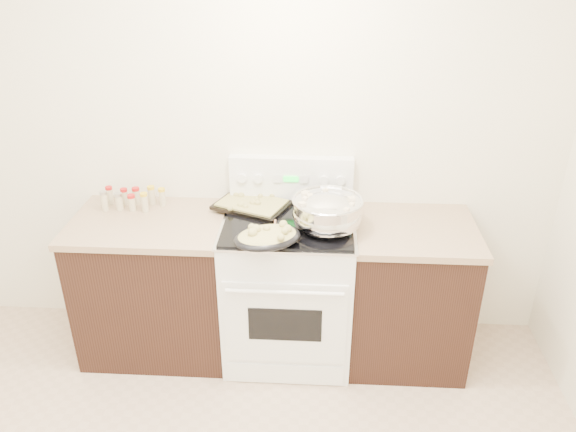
{
  "coord_description": "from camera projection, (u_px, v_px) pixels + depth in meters",
  "views": [
    {
      "loc": [
        0.52,
        -1.46,
        2.46
      ],
      "look_at": [
        0.35,
        1.37,
        1.0
      ],
      "focal_mm": 35.0,
      "sensor_mm": 36.0,
      "label": 1
    }
  ],
  "objects": [
    {
      "name": "baking_sheet",
      "position": [
        251.0,
        204.0,
        3.42
      ],
      "size": [
        0.51,
        0.44,
        0.06
      ],
      "color": "black",
      "rests_on": "kitchen_range"
    },
    {
      "name": "roasting_pan",
      "position": [
        267.0,
        237.0,
        3.0
      ],
      "size": [
        0.44,
        0.39,
        0.11
      ],
      "color": "black",
      "rests_on": "kitchen_range"
    },
    {
      "name": "blue_ladle",
      "position": [
        347.0,
        228.0,
        3.12
      ],
      "size": [
        0.13,
        0.26,
        0.09
      ],
      "color": "#9ACEE6",
      "rests_on": "kitchen_range"
    },
    {
      "name": "kitchen_range",
      "position": [
        289.0,
        285.0,
        3.47
      ],
      "size": [
        0.78,
        0.73,
        1.22
      ],
      "color": "white",
      "rests_on": "ground"
    },
    {
      "name": "room_shell",
      "position": [
        144.0,
        212.0,
        1.67
      ],
      "size": [
        4.1,
        3.6,
        2.75
      ],
      "color": "white",
      "rests_on": "ground"
    },
    {
      "name": "counter_left",
      "position": [
        157.0,
        284.0,
        3.53
      ],
      "size": [
        0.93,
        0.67,
        0.92
      ],
      "color": "black",
      "rests_on": "ground"
    },
    {
      "name": "mixing_bowl",
      "position": [
        327.0,
        213.0,
        3.15
      ],
      "size": [
        0.5,
        0.5,
        0.24
      ],
      "color": "silver",
      "rests_on": "kitchen_range"
    },
    {
      "name": "counter_right",
      "position": [
        407.0,
        292.0,
        3.45
      ],
      "size": [
        0.73,
        0.67,
        0.92
      ],
      "color": "black",
      "rests_on": "ground"
    },
    {
      "name": "wooden_spoon",
      "position": [
        273.0,
        236.0,
        3.08
      ],
      "size": [
        0.04,
        0.25,
        0.04
      ],
      "color": "#B17950",
      "rests_on": "kitchen_range"
    },
    {
      "name": "spice_jars",
      "position": [
        132.0,
        199.0,
        3.45
      ],
      "size": [
        0.38,
        0.15,
        0.13
      ],
      "color": "#BFB28C",
      "rests_on": "counter_left"
    }
  ]
}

